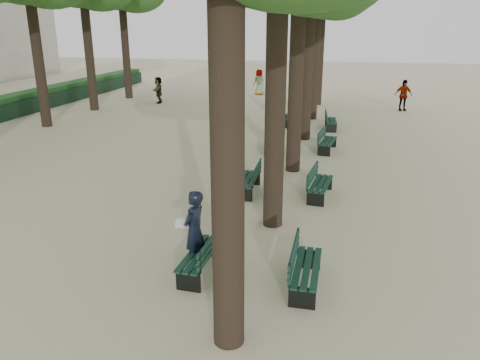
# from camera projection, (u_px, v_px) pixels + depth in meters

# --- Properties ---
(ground) EXTENTS (120.00, 120.00, 0.00)m
(ground) POSITION_uv_depth(u_px,v_px,m) (184.00, 273.00, 10.17)
(ground) COLOR beige
(ground) RESTS_ON ground
(bench_left_0) EXTENTS (0.67, 1.83, 0.92)m
(bench_left_0) POSITION_uv_depth(u_px,v_px,m) (201.00, 261.00, 10.13)
(bench_left_0) COLOR black
(bench_left_0) RESTS_ON ground
(bench_left_1) EXTENTS (0.61, 1.81, 0.92)m
(bench_left_1) POSITION_uv_depth(u_px,v_px,m) (248.00, 184.00, 14.93)
(bench_left_1) COLOR black
(bench_left_1) RESTS_ON ground
(bench_left_2) EXTENTS (0.70, 1.84, 0.92)m
(bench_left_2) POSITION_uv_depth(u_px,v_px,m) (272.00, 146.00, 19.60)
(bench_left_2) COLOR black
(bench_left_2) RESTS_ON ground
(bench_left_3) EXTENTS (0.80, 1.86, 0.92)m
(bench_left_3) POSITION_uv_depth(u_px,v_px,m) (288.00, 120.00, 24.78)
(bench_left_3) COLOR black
(bench_left_3) RESTS_ON ground
(bench_right_0) EXTENTS (0.58, 1.80, 0.92)m
(bench_right_0) POSITION_uv_depth(u_px,v_px,m) (306.00, 275.00, 9.57)
(bench_right_0) COLOR black
(bench_right_0) RESTS_ON ground
(bench_right_1) EXTENTS (0.77, 1.85, 0.92)m
(bench_right_1) POSITION_uv_depth(u_px,v_px,m) (320.00, 189.00, 14.53)
(bench_right_1) COLOR black
(bench_right_1) RESTS_ON ground
(bench_right_2) EXTENTS (0.81, 1.86, 0.92)m
(bench_right_2) POSITION_uv_depth(u_px,v_px,m) (327.00, 145.00, 19.73)
(bench_right_2) COLOR black
(bench_right_2) RESTS_ON ground
(bench_right_3) EXTENTS (0.71, 1.84, 0.92)m
(bench_right_3) POSITION_uv_depth(u_px,v_px,m) (331.00, 124.00, 23.84)
(bench_right_3) COLOR black
(bench_right_3) RESTS_ON ground
(man_with_map) EXTENTS (0.70, 0.79, 1.82)m
(man_with_map) POSITION_uv_depth(u_px,v_px,m) (194.00, 230.00, 10.12)
(man_with_map) COLOR black
(man_with_map) RESTS_ON ground
(pedestrian_d) EXTENTS (0.93, 0.90, 1.88)m
(pedestrian_d) POSITION_uv_depth(u_px,v_px,m) (259.00, 82.00, 35.14)
(pedestrian_d) COLOR #262628
(pedestrian_d) RESTS_ON ground
(pedestrian_a) EXTENTS (0.40, 0.92, 1.88)m
(pedestrian_a) POSITION_uv_depth(u_px,v_px,m) (275.00, 88.00, 31.80)
(pedestrian_a) COLOR #262628
(pedestrian_a) RESTS_ON ground
(pedestrian_c) EXTENTS (1.17, 0.68, 1.90)m
(pedestrian_c) POSITION_uv_depth(u_px,v_px,m) (403.00, 95.00, 28.67)
(pedestrian_c) COLOR #262628
(pedestrian_c) RESTS_ON ground
(pedestrian_e) EXTENTS (0.66, 1.65, 1.74)m
(pedestrian_e) POSITION_uv_depth(u_px,v_px,m) (159.00, 90.00, 31.49)
(pedestrian_e) COLOR #262628
(pedestrian_e) RESTS_ON ground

